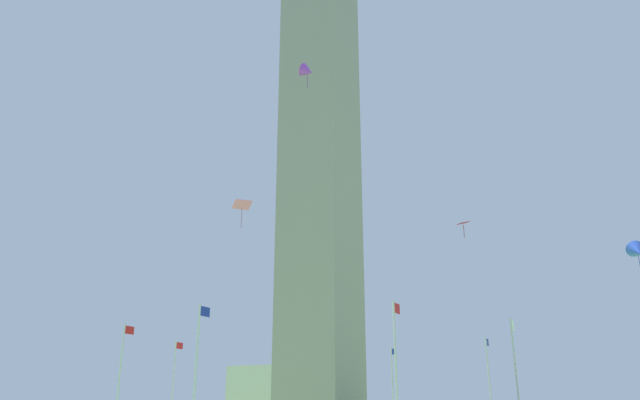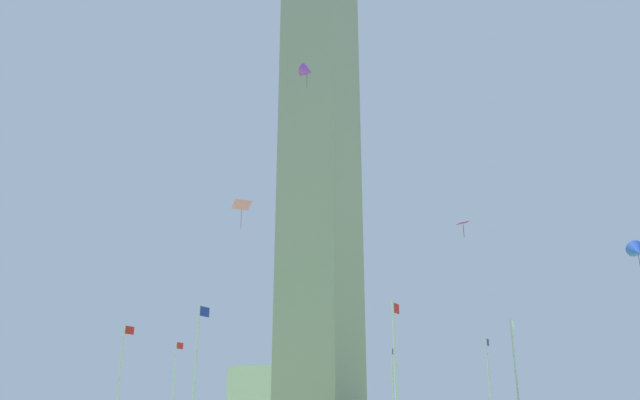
{
  "view_description": "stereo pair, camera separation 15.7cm",
  "coord_description": "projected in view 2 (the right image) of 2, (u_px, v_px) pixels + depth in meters",
  "views": [
    {
      "loc": [
        -47.96,
        -26.12,
        1.7
      ],
      "look_at": [
        0.0,
        0.0,
        20.68
      ],
      "focal_mm": 34.05,
      "sensor_mm": 36.0,
      "label": 1
    },
    {
      "loc": [
        -47.88,
        -26.26,
        1.7
      ],
      "look_at": [
        0.0,
        0.0,
        20.68
      ],
      "focal_mm": 34.05,
      "sensor_mm": 36.0,
      "label": 2
    }
  ],
  "objects": [
    {
      "name": "flagpole_s",
      "position": [
        196.0,
        363.0,
        38.85
      ],
      "size": [
        1.12,
        0.14,
        8.36
      ],
      "color": "silver",
      "rests_on": "ground"
    },
    {
      "name": "flagpole_se",
      "position": [
        120.0,
        372.0,
        48.19
      ],
      "size": [
        1.12,
        0.14,
        8.36
      ],
      "color": "silver",
      "rests_on": "ground"
    },
    {
      "name": "kite_blue_delta",
      "position": [
        638.0,
        251.0,
        44.1
      ],
      "size": [
        1.99,
        1.75,
        2.64
      ],
      "color": "blue"
    },
    {
      "name": "flagpole_nw",
      "position": [
        489.0,
        378.0,
        56.96
      ],
      "size": [
        1.12,
        0.14,
        8.36
      ],
      "color": "silver",
      "rests_on": "ground"
    },
    {
      "name": "obelisk_monument",
      "position": [
        320.0,
        134.0,
        60.1
      ],
      "size": [
        6.08,
        6.08,
        55.3
      ],
      "color": "gray",
      "rests_on": "ground"
    },
    {
      "name": "flagpole_n",
      "position": [
        393.0,
        383.0,
        66.3
      ],
      "size": [
        1.12,
        0.14,
        8.36
      ],
      "color": "silver",
      "rests_on": "ground"
    },
    {
      "name": "flagpole_e",
      "position": [
        174.0,
        380.0,
        60.1
      ],
      "size": [
        1.12,
        0.14,
        8.36
      ],
      "color": "silver",
      "rests_on": "ground"
    },
    {
      "name": "distant_building",
      "position": [
        299.0,
        394.0,
        109.63
      ],
      "size": [
        19.84,
        17.74,
        9.09
      ],
      "color": "beige",
      "rests_on": "ground"
    },
    {
      "name": "flagpole_sw",
      "position": [
        395.0,
        361.0,
        37.55
      ],
      "size": [
        1.12,
        0.14,
        8.36
      ],
      "color": "silver",
      "rests_on": "ground"
    },
    {
      "name": "kite_purple_delta",
      "position": [
        307.0,
        71.0,
        49.21
      ],
      "size": [
        1.29,
        1.54,
        2.22
      ],
      "color": "purple"
    },
    {
      "name": "kite_red_diamond",
      "position": [
        463.0,
        224.0,
        47.17
      ],
      "size": [
        0.91,
        0.96,
        1.36
      ],
      "color": "red"
    },
    {
      "name": "flagpole_w",
      "position": [
        516.0,
        369.0,
        45.05
      ],
      "size": [
        1.12,
        0.14,
        8.36
      ],
      "color": "silver",
      "rests_on": "ground"
    },
    {
      "name": "flagpole_ne",
      "position": [
        279.0,
        383.0,
        67.6
      ],
      "size": [
        1.12,
        0.14,
        8.36
      ],
      "color": "silver",
      "rests_on": "ground"
    },
    {
      "name": "kite_pink_diamond",
      "position": [
        242.0,
        205.0,
        47.93
      ],
      "size": [
        1.92,
        1.92,
        2.12
      ],
      "color": "pink"
    }
  ]
}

